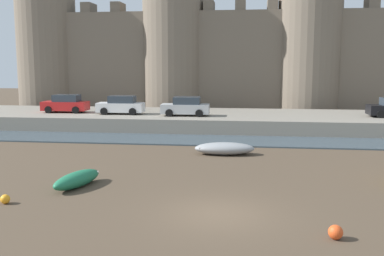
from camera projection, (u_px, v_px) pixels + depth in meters
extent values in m
plane|color=#4C3D2D|center=(218.00, 214.00, 17.18)|extent=(160.00, 160.00, 0.00)
cube|color=#3D4C56|center=(233.00, 141.00, 33.03)|extent=(80.00, 4.50, 0.10)
cube|color=gray|center=(236.00, 121.00, 40.06)|extent=(56.51, 10.00, 1.24)
cube|color=#706354|center=(240.00, 64.00, 49.41)|extent=(44.51, 2.80, 11.28)
cylinder|color=#706354|center=(47.00, 45.00, 51.89)|extent=(6.72, 6.72, 15.45)
cylinder|color=#706354|center=(173.00, 45.00, 50.04)|extent=(6.72, 6.72, 15.45)
cylinder|color=#706354|center=(309.00, 44.00, 48.18)|extent=(6.72, 6.72, 15.45)
cube|color=#6A5E4F|center=(89.00, 8.00, 50.65)|extent=(1.10, 2.52, 1.10)
cube|color=#6A5E4F|center=(118.00, 8.00, 50.22)|extent=(1.10, 2.52, 1.10)
cube|color=#6A5E4F|center=(209.00, 6.00, 48.94)|extent=(1.10, 2.52, 1.10)
cube|color=#6A5E4F|center=(241.00, 6.00, 48.52)|extent=(1.10, 2.52, 1.10)
cube|color=#6A5E4F|center=(273.00, 5.00, 48.09)|extent=(1.10, 2.52, 1.10)
cube|color=#6A5E4F|center=(372.00, 4.00, 46.81)|extent=(1.10, 2.52, 1.10)
ellipsoid|color=gray|center=(224.00, 149.00, 28.27)|extent=(3.87, 1.81, 0.77)
ellipsoid|color=silver|center=(225.00, 148.00, 28.26)|extent=(3.17, 1.43, 0.42)
cube|color=beige|center=(229.00, 147.00, 28.25)|extent=(0.31, 1.29, 0.06)
cube|color=beige|center=(201.00, 147.00, 28.32)|extent=(0.35, 0.85, 0.08)
ellipsoid|color=#1E6B47|center=(77.00, 179.00, 20.89)|extent=(1.81, 3.25, 0.72)
ellipsoid|color=#339266|center=(77.00, 178.00, 20.88)|extent=(1.45, 2.66, 0.40)
cube|color=beige|center=(74.00, 178.00, 20.66)|extent=(0.83, 0.43, 0.06)
cube|color=beige|center=(93.00, 172.00, 21.97)|extent=(0.58, 0.42, 0.08)
sphere|color=#E04C1E|center=(336.00, 232.00, 14.69)|extent=(0.49, 0.49, 0.49)
sphere|color=orange|center=(5.00, 199.00, 18.41)|extent=(0.39, 0.39, 0.39)
cube|color=red|center=(65.00, 106.00, 41.05)|extent=(4.15, 1.81, 0.80)
cube|color=#2D3842|center=(67.00, 98.00, 40.94)|extent=(2.30, 1.56, 0.64)
cylinder|color=black|center=(48.00, 110.00, 40.38)|extent=(0.64, 0.20, 0.64)
cylinder|color=black|center=(56.00, 108.00, 42.05)|extent=(0.64, 0.20, 0.64)
cylinder|color=black|center=(76.00, 110.00, 40.13)|extent=(0.64, 0.20, 0.64)
cylinder|color=black|center=(82.00, 108.00, 41.80)|extent=(0.64, 0.20, 0.64)
cylinder|color=black|center=(381.00, 114.00, 36.85)|extent=(0.64, 0.20, 0.64)
cylinder|color=black|center=(374.00, 112.00, 38.52)|extent=(0.64, 0.20, 0.64)
cube|color=#B2B5B7|center=(185.00, 109.00, 38.45)|extent=(4.15, 1.81, 0.80)
cube|color=#2D3842|center=(187.00, 101.00, 38.34)|extent=(2.30, 1.56, 0.64)
cylinder|color=black|center=(169.00, 113.00, 37.78)|extent=(0.64, 0.20, 0.64)
cylinder|color=black|center=(172.00, 111.00, 39.45)|extent=(0.64, 0.20, 0.64)
cylinder|color=black|center=(199.00, 113.00, 37.53)|extent=(0.64, 0.20, 0.64)
cylinder|color=black|center=(201.00, 111.00, 39.21)|extent=(0.64, 0.20, 0.64)
cube|color=silver|center=(121.00, 107.00, 39.73)|extent=(4.15, 1.81, 0.80)
cube|color=#2D3842|center=(122.00, 99.00, 39.62)|extent=(2.30, 1.56, 0.64)
cylinder|color=black|center=(104.00, 111.00, 39.06)|extent=(0.64, 0.20, 0.64)
cylinder|color=black|center=(109.00, 109.00, 40.73)|extent=(0.64, 0.20, 0.64)
cylinder|color=black|center=(133.00, 112.00, 38.81)|extent=(0.64, 0.20, 0.64)
cylinder|color=black|center=(137.00, 110.00, 40.48)|extent=(0.64, 0.20, 0.64)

